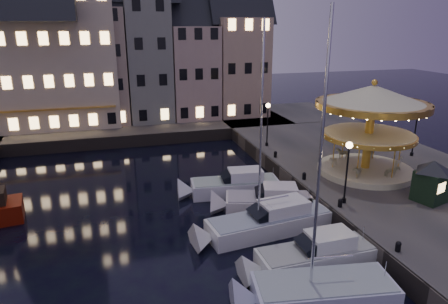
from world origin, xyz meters
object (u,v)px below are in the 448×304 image
object	(u,v)px
motorboat_d	(263,203)
bollard_a	(398,246)
motorboat_c	(264,223)
motorboat_b	(309,258)
bollard_c	(304,175)
bollard_d	(275,154)
ticket_kiosk	(432,174)
streetlamp_d	(416,126)
carousel	(371,113)
bollard_b	(340,202)
motorboat_a	(312,293)
streetlamp_b	(348,164)
streetlamp_c	(268,118)
motorboat_e	(230,186)

from	to	relation	value
motorboat_d	bollard_a	bearing A→B (deg)	-65.45
motorboat_c	motorboat_b	bearing A→B (deg)	-78.25
bollard_c	bollard_d	xyz separation A→B (m)	(0.00, 5.50, 0.00)
motorboat_c	motorboat_d	bearing A→B (deg)	69.55
ticket_kiosk	bollard_a	bearing A→B (deg)	-142.78
streetlamp_d	bollard_a	size ratio (longest dim) A/B	7.32
carousel	bollard_a	bearing A→B (deg)	-116.79
bollard_a	bollard_d	bearing A→B (deg)	90.00
streetlamp_d	carousel	bearing A→B (deg)	-159.02
bollard_c	bollard_d	size ratio (longest dim) A/B	1.00
bollard_b	motorboat_a	size ratio (longest dim) A/B	0.04
motorboat_a	streetlamp_b	bearing A→B (deg)	49.21
ticket_kiosk	streetlamp_d	bearing A→B (deg)	55.33
bollard_d	motorboat_d	bearing A→B (deg)	-118.84
streetlamp_d	motorboat_b	xyz separation A→B (m)	(-16.07, -11.36, -3.38)
streetlamp_b	bollard_b	xyz separation A→B (m)	(-0.60, -0.50, -2.41)
motorboat_a	carousel	distance (m)	16.58
bollard_d	ticket_kiosk	world-z (taller)	ticket_kiosk
bollard_c	carousel	distance (m)	6.96
bollard_c	streetlamp_c	bearing A→B (deg)	86.19
bollard_c	motorboat_b	world-z (taller)	motorboat_b
carousel	motorboat_e	bearing A→B (deg)	170.46
streetlamp_c	bollard_b	size ratio (longest dim) A/B	7.32
bollard_c	ticket_kiosk	bearing A→B (deg)	-43.64
motorboat_a	ticket_kiosk	bearing A→B (deg)	25.89
bollard_d	motorboat_d	world-z (taller)	motorboat_d
bollard_c	ticket_kiosk	xyz separation A→B (m)	(6.13, -5.84, 1.61)
bollard_d	motorboat_e	size ratio (longest dim) A/B	0.07
bollard_c	ticket_kiosk	size ratio (longest dim) A/B	0.18
streetlamp_d	carousel	size ratio (longest dim) A/B	0.50
streetlamp_c	bollard_d	xyz separation A→B (m)	(-0.60, -3.50, -2.41)
streetlamp_c	streetlamp_d	bearing A→B (deg)	-29.91
carousel	ticket_kiosk	world-z (taller)	carousel
streetlamp_c	motorboat_e	bearing A→B (deg)	-129.39
motorboat_a	motorboat_d	distance (m)	9.78
bollard_c	motorboat_b	bearing A→B (deg)	-115.20
ticket_kiosk	motorboat_d	bearing A→B (deg)	158.00
motorboat_c	ticket_kiosk	distance (m)	11.54
bollard_a	motorboat_b	distance (m)	4.58
streetlamp_b	motorboat_a	world-z (taller)	motorboat_a
streetlamp_c	motorboat_c	size ratio (longest dim) A/B	0.35
streetlamp_d	motorboat_a	size ratio (longest dim) A/B	0.33
streetlamp_c	streetlamp_d	world-z (taller)	same
motorboat_e	motorboat_c	bearing A→B (deg)	-87.32
streetlamp_b	motorboat_d	bearing A→B (deg)	149.14
motorboat_a	carousel	bearing A→B (deg)	46.90
bollard_b	motorboat_b	size ratio (longest dim) A/B	0.08
bollard_b	bollard_c	xyz separation A→B (m)	(0.00, 5.00, 0.00)
motorboat_e	ticket_kiosk	distance (m)	14.00
streetlamp_c	motorboat_e	distance (m)	9.97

